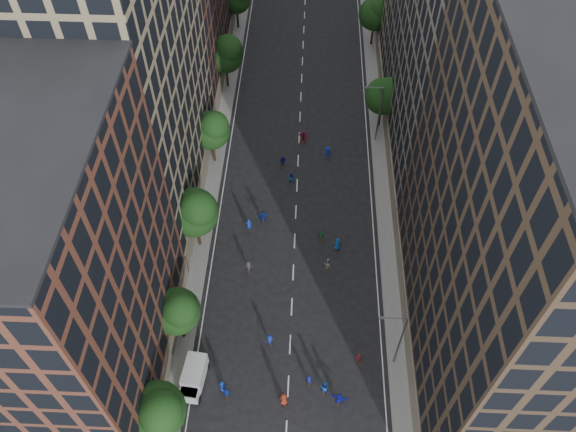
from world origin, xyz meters
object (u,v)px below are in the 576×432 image
object	(u,v)px
streetlamp_far	(378,111)
cargo_van	(194,377)
streetlamp_near	(399,338)
skater_0	(222,386)
skater_1	(309,380)
skater_2	(324,387)

from	to	relation	value
streetlamp_far	cargo_van	xyz separation A→B (m)	(-19.66, -35.97, -3.93)
streetlamp_near	skater_0	world-z (taller)	streetlamp_near
streetlamp_far	streetlamp_near	bearing A→B (deg)	-90.00
streetlamp_near	skater_0	distance (m)	17.70
skater_1	skater_2	distance (m)	1.70
cargo_van	skater_1	distance (m)	11.32
skater_0	skater_1	xyz separation A→B (m)	(8.42, 1.05, -0.09)
streetlamp_near	skater_0	bearing A→B (deg)	-167.72
cargo_van	streetlamp_far	bearing A→B (deg)	67.65
streetlamp_near	skater_1	world-z (taller)	streetlamp_near
streetlamp_far	skater_1	distance (m)	36.83
skater_0	streetlamp_near	bearing A→B (deg)	-159.12
streetlamp_near	skater_1	size ratio (longest dim) A/B	5.85
skater_1	cargo_van	bearing A→B (deg)	1.60
streetlamp_far	cargo_van	bearing A→B (deg)	-118.66
streetlamp_near	skater_1	xyz separation A→B (m)	(-8.35, -2.61, -4.39)
streetlamp_near	skater_2	bearing A→B (deg)	-153.91
skater_0	skater_2	bearing A→B (deg)	-169.62
cargo_van	skater_1	bearing A→B (deg)	8.16
streetlamp_near	skater_1	distance (m)	9.79
skater_2	streetlamp_far	bearing A→B (deg)	-88.27
streetlamp_near	streetlamp_far	distance (m)	33.00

